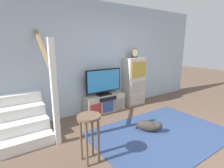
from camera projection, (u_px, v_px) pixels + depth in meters
name	position (u px, v px, depth m)	size (l,w,h in m)	color
ground_plane	(189.00, 149.00, 2.87)	(20.00, 20.00, 0.00)	brown
back_wall	(108.00, 58.00, 4.55)	(6.40, 0.12, 2.70)	#A8BCD1
area_rug	(161.00, 133.00, 3.35)	(2.60, 1.80, 0.01)	navy
media_console	(104.00, 103.00, 4.42)	(1.06, 0.38, 0.44)	#BCB29E
television	(104.00, 81.00, 4.31)	(0.97, 0.22, 0.66)	black
side_cabinet	(134.00, 82.00, 4.88)	(0.58, 0.38, 1.33)	beige
desk_clock	(135.00, 53.00, 4.68)	(0.24, 0.08, 0.26)	#4C3823
staircase	(19.00, 115.00, 3.34)	(1.00, 1.36, 2.20)	white
bar_stool_near	(89.00, 128.00, 2.46)	(0.34, 0.34, 0.72)	brown
dog	(149.00, 126.00, 3.42)	(0.41, 0.49, 0.23)	#332D28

